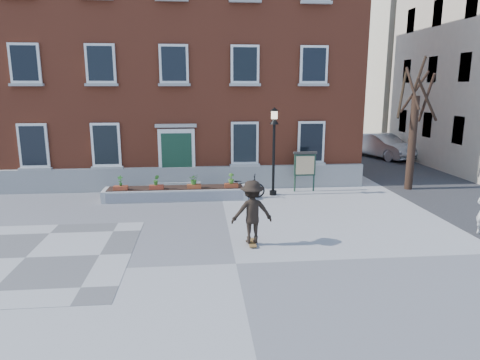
{
  "coord_description": "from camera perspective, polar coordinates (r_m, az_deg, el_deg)",
  "views": [
    {
      "loc": [
        -0.96,
        -11.06,
        4.83
      ],
      "look_at": [
        0.5,
        4.0,
        1.5
      ],
      "focal_mm": 32.0,
      "sensor_mm": 36.0,
      "label": 1
    }
  ],
  "objects": [
    {
      "name": "parked_car",
      "position": [
        30.95,
        18.49,
        4.33
      ],
      "size": [
        3.34,
        5.26,
        1.64
      ],
      "primitive_type": "imported",
      "rotation": [
        0.0,
        0.0,
        0.35
      ],
      "color": "#B1B3B6",
      "rests_on": "ground"
    },
    {
      "name": "bare_tree",
      "position": [
        21.62,
        22.09,
        6.09
      ],
      "size": [
        1.83,
        1.83,
        6.16
      ],
      "color": "#311F16",
      "rests_on": "ground"
    },
    {
      "name": "side_street",
      "position": [
        36.27,
        26.92,
        14.59
      ],
      "size": [
        15.2,
        36.0,
        14.5
      ],
      "color": "#333335",
      "rests_on": "ground"
    },
    {
      "name": "lamp_post",
      "position": [
        19.01,
        4.54,
        5.45
      ],
      "size": [
        0.4,
        0.4,
        3.93
      ],
      "color": "black",
      "rests_on": "ground"
    },
    {
      "name": "ground",
      "position": [
        12.11,
        -0.54,
        -11.1
      ],
      "size": [
        100.0,
        100.0,
        0.0
      ],
      "primitive_type": "plane",
      "color": "gray",
      "rests_on": "ground"
    },
    {
      "name": "checker_patch",
      "position": [
        13.94,
        -26.69,
        -9.24
      ],
      "size": [
        6.0,
        6.0,
        0.01
      ],
      "primitive_type": "cube",
      "color": "#515153",
      "rests_on": "ground"
    },
    {
      "name": "skateboarder",
      "position": [
        13.15,
        1.6,
        -4.28
      ],
      "size": [
        1.32,
        0.82,
        2.04
      ],
      "color": "brown",
      "rests_on": "ground"
    },
    {
      "name": "brick_building",
      "position": [
        25.1,
        -8.2,
        15.65
      ],
      "size": [
        18.4,
        10.85,
        12.6
      ],
      "color": "brown",
      "rests_on": "ground"
    },
    {
      "name": "bicycle",
      "position": [
        18.9,
        0.39,
        -0.8
      ],
      "size": [
        2.04,
        1.03,
        1.02
      ],
      "primitive_type": "imported",
      "rotation": [
        0.0,
        0.0,
        1.38
      ],
      "color": "black",
      "rests_on": "ground"
    },
    {
      "name": "notice_board",
      "position": [
        20.05,
        8.64,
        2.02
      ],
      "size": [
        1.1,
        0.16,
        1.87
      ],
      "color": "#193220",
      "rests_on": "ground"
    },
    {
      "name": "planter_assembly",
      "position": [
        18.82,
        -8.5,
        -1.64
      ],
      "size": [
        6.2,
        1.12,
        1.15
      ],
      "color": "#B6B6B1",
      "rests_on": "ground"
    }
  ]
}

